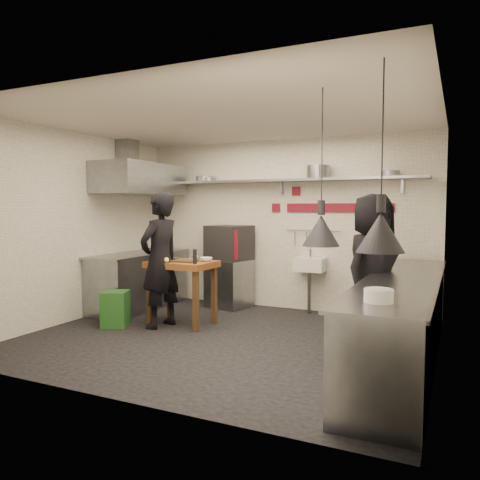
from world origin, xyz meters
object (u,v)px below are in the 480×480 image
at_px(oven_stand, 229,284).
at_px(chef_left, 160,260).
at_px(combi_oven, 229,243).
at_px(chef_right, 372,270).
at_px(prep_table, 182,293).
at_px(green_bin, 116,309).

height_order(oven_stand, chef_left, chef_left).
bearing_deg(oven_stand, combi_oven, 118.66).
distance_m(oven_stand, chef_right, 2.87).
bearing_deg(chef_left, prep_table, 148.07).
bearing_deg(chef_left, oven_stand, 179.04).
distance_m(combi_oven, chef_left, 1.66).
height_order(combi_oven, chef_left, chef_left).
bearing_deg(green_bin, combi_oven, 64.90).
xyz_separation_m(combi_oven, chef_left, (-0.27, -1.63, -0.14)).
distance_m(prep_table, chef_left, 0.58).
relative_size(combi_oven, prep_table, 0.70).
distance_m(green_bin, chef_left, 0.95).
relative_size(prep_table, chef_left, 0.49).
bearing_deg(chef_left, green_bin, -59.19).
bearing_deg(chef_left, chef_right, 106.93).
bearing_deg(chef_left, combi_oven, 179.57).
relative_size(chef_left, chef_right, 1.02).
relative_size(combi_oven, chef_right, 0.35).
relative_size(combi_oven, green_bin, 1.29).
relative_size(oven_stand, combi_oven, 1.24).
xyz_separation_m(oven_stand, chef_right, (2.56, -1.20, 0.53)).
relative_size(oven_stand, green_bin, 1.60).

